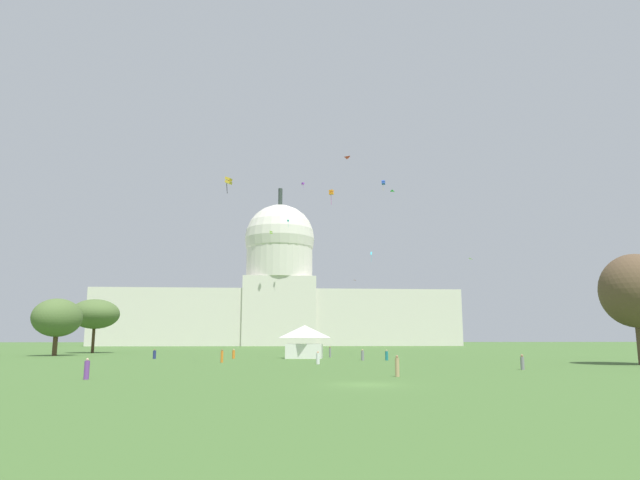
# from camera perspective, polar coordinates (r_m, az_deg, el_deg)

# --- Properties ---
(ground_plane) EXTENTS (800.00, 800.00, 0.00)m
(ground_plane) POSITION_cam_1_polar(r_m,az_deg,el_deg) (40.06, 4.75, -14.50)
(ground_plane) COLOR #42662D
(capitol_building) EXTENTS (148.83, 29.52, 67.12)m
(capitol_building) POSITION_cam_1_polar(r_m,az_deg,el_deg) (236.14, -4.20, -5.81)
(capitol_building) COLOR beige
(capitol_building) RESTS_ON ground_plane
(event_tent) EXTENTS (6.58, 6.17, 5.18)m
(event_tent) POSITION_cam_1_polar(r_m,az_deg,el_deg) (90.43, -1.59, -10.31)
(event_tent) COLOR white
(event_tent) RESTS_ON ground_plane
(tree_west_mid) EXTENTS (11.49, 11.90, 10.31)m
(tree_west_mid) POSITION_cam_1_polar(r_m,az_deg,el_deg) (113.32, -25.24, -7.19)
(tree_west_mid) COLOR #4C3823
(tree_west_mid) RESTS_ON ground_plane
(tree_east_far) EXTENTS (12.53, 12.49, 13.47)m
(tree_east_far) POSITION_cam_1_polar(r_m,az_deg,el_deg) (79.15, 29.52, -4.54)
(tree_east_far) COLOR brown
(tree_east_far) RESTS_ON ground_plane
(tree_west_near) EXTENTS (13.33, 13.17, 11.48)m
(tree_west_near) POSITION_cam_1_polar(r_m,az_deg,el_deg) (131.15, -21.98, -7.03)
(tree_west_near) COLOR #42301E
(tree_west_near) RESTS_ON ground_plane
(person_white_near_tree_east) EXTENTS (0.65, 0.65, 1.58)m
(person_white_near_tree_east) POSITION_cam_1_polar(r_m,az_deg,el_deg) (70.32, -0.21, -11.99)
(person_white_near_tree_east) COLOR silver
(person_white_near_tree_east) RESTS_ON ground_plane
(person_teal_edge_east) EXTENTS (0.56, 0.56, 1.51)m
(person_teal_edge_east) POSITION_cam_1_polar(r_m,az_deg,el_deg) (82.67, 6.82, -11.63)
(person_teal_edge_east) COLOR #1E757A
(person_teal_edge_east) RESTS_ON ground_plane
(person_orange_deep_crowd) EXTENTS (0.56, 0.56, 1.51)m
(person_orange_deep_crowd) POSITION_cam_1_polar(r_m,az_deg,el_deg) (90.08, -8.81, -11.45)
(person_orange_deep_crowd) COLOR orange
(person_orange_deep_crowd) RESTS_ON ground_plane
(person_orange_edge_west) EXTENTS (0.34, 0.34, 1.71)m
(person_orange_edge_west) POSITION_cam_1_polar(r_m,az_deg,el_deg) (76.03, -9.98, -11.62)
(person_orange_edge_west) COLOR orange
(person_orange_edge_west) RESTS_ON ground_plane
(person_grey_front_left) EXTENTS (0.61, 0.61, 1.58)m
(person_grey_front_left) POSITION_cam_1_polar(r_m,az_deg,el_deg) (82.21, 4.36, -11.66)
(person_grey_front_left) COLOR gray
(person_grey_front_left) RESTS_ON ground_plane
(person_navy_near_tree_west) EXTENTS (0.62, 0.62, 1.46)m
(person_navy_near_tree_west) POSITION_cam_1_polar(r_m,az_deg,el_deg) (92.01, -16.54, -11.14)
(person_navy_near_tree_west) COLOR navy
(person_navy_near_tree_west) RESTS_ON ground_plane
(person_tan_lawn_far_left) EXTENTS (0.48, 0.48, 1.75)m
(person_tan_lawn_far_left) POSITION_cam_1_polar(r_m,az_deg,el_deg) (48.31, 7.88, -12.69)
(person_tan_lawn_far_left) COLOR tan
(person_tan_lawn_far_left) RESTS_ON ground_plane
(person_grey_mid_left) EXTENTS (0.39, 0.39, 1.54)m
(person_grey_mid_left) POSITION_cam_1_polar(r_m,az_deg,el_deg) (61.70, 19.95, -11.69)
(person_grey_mid_left) COLOR gray
(person_grey_mid_left) RESTS_ON ground_plane
(person_grey_back_left) EXTENTS (0.43, 0.43, 1.77)m
(person_grey_back_left) POSITION_cam_1_polar(r_m,az_deg,el_deg) (94.87, 1.03, -11.38)
(person_grey_back_left) COLOR gray
(person_grey_back_left) RESTS_ON ground_plane
(person_purple_lawn_far_right) EXTENTS (0.45, 0.45, 1.63)m
(person_purple_lawn_far_right) POSITION_cam_1_polar(r_m,az_deg,el_deg) (48.27, -22.71, -12.12)
(person_purple_lawn_far_right) COLOR #703D93
(person_purple_lawn_far_right) RESTS_ON ground_plane
(kite_gold_mid) EXTENTS (0.96, 0.92, 2.09)m
(kite_gold_mid) POSITION_cam_1_polar(r_m,az_deg,el_deg) (70.36, -9.32, 5.97)
(kite_gold_mid) COLOR gold
(kite_pink_low) EXTENTS (1.06, 1.83, 0.37)m
(kite_pink_low) POSITION_cam_1_polar(r_m,az_deg,el_deg) (141.67, 3.36, -4.20)
(kite_pink_low) COLOR pink
(kite_violet_high) EXTENTS (1.01, 1.01, 2.21)m
(kite_violet_high) POSITION_cam_1_polar(r_m,az_deg,el_deg) (188.92, -1.75, 5.77)
(kite_violet_high) COLOR purple
(kite_lime_high) EXTENTS (1.18, 1.15, 1.22)m
(kite_lime_high) POSITION_cam_1_polar(r_m,az_deg,el_deg) (216.88, -5.02, 0.77)
(kite_lime_high) COLOR #8CD133
(kite_orange_high) EXTENTS (1.25, 1.23, 3.50)m
(kite_orange_high) POSITION_cam_1_polar(r_m,az_deg,el_deg) (128.97, 1.17, 4.88)
(kite_orange_high) COLOR orange
(kite_red_mid) EXTENTS (1.02, 1.46, 0.23)m
(kite_red_mid) POSITION_cam_1_polar(r_m,az_deg,el_deg) (88.54, 2.46, 8.26)
(kite_red_mid) COLOR red
(kite_turquoise_high) EXTENTS (0.74, 0.71, 2.95)m
(kite_turquoise_high) POSITION_cam_1_polar(r_m,az_deg,el_deg) (216.30, -3.28, 1.96)
(kite_turquoise_high) COLOR teal
(kite_green_mid) EXTENTS (1.28, 1.56, 0.18)m
(kite_green_mid) POSITION_cam_1_polar(r_m,az_deg,el_deg) (108.75, 7.16, 4.75)
(kite_green_mid) COLOR green
(kite_blue_high) EXTENTS (1.29, 1.34, 3.17)m
(kite_blue_high) POSITION_cam_1_polar(r_m,az_deg,el_deg) (167.84, 6.49, 5.84)
(kite_blue_high) COLOR blue
(kite_white_low) EXTENTS (1.00, 1.37, 0.38)m
(kite_white_low) POSITION_cam_1_polar(r_m,az_deg,el_deg) (94.50, 15.36, -2.15)
(kite_white_low) COLOR white
(kite_cyan_mid) EXTENTS (0.72, 0.56, 3.83)m
(kite_cyan_mid) POSITION_cam_1_polar(r_m,az_deg,el_deg) (206.07, 5.26, -1.49)
(kite_cyan_mid) COLOR #33BCDB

